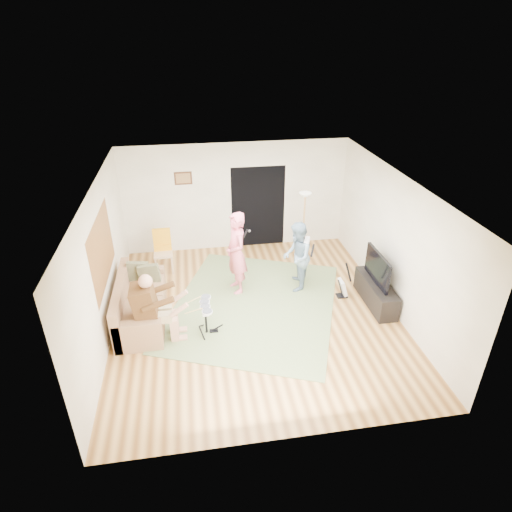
{
  "coord_description": "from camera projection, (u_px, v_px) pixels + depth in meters",
  "views": [
    {
      "loc": [
        -1.1,
        -6.92,
        5.09
      ],
      "look_at": [
        0.06,
        0.3,
        1.13
      ],
      "focal_mm": 30.0,
      "sensor_mm": 36.0,
      "label": 1
    }
  ],
  "objects": [
    {
      "name": "drum_kit",
      "position": [
        206.0,
        320.0,
        7.89
      ],
      "size": [
        0.36,
        0.65,
        0.67
      ],
      "color": "black",
      "rests_on": "floor"
    },
    {
      "name": "drummer",
      "position": [
        156.0,
        314.0,
        7.66
      ],
      "size": [
        0.88,
        0.49,
        1.35
      ],
      "color": "#543417",
      "rests_on": "sofa"
    },
    {
      "name": "microphone",
      "position": [
        246.0,
        233.0,
        8.72
      ],
      "size": [
        0.06,
        0.06,
        0.24
      ],
      "primitive_type": null,
      "color": "black",
      "rests_on": "singer"
    },
    {
      "name": "television",
      "position": [
        378.0,
        268.0,
        8.47
      ],
      "size": [
        0.06,
        1.04,
        0.63
      ],
      "primitive_type": "cube",
      "color": "black",
      "rests_on": "tv_cabinet"
    },
    {
      "name": "doorway",
      "position": [
        258.0,
        207.0,
        10.75
      ],
      "size": [
        2.1,
        0.0,
        2.1
      ],
      "primitive_type": "plane",
      "rotation": [
        1.57,
        0.0,
        0.0
      ],
      "color": "black",
      "rests_on": "walls"
    },
    {
      "name": "sofa",
      "position": [
        137.0,
        307.0,
        8.28
      ],
      "size": [
        0.86,
        2.08,
        0.84
      ],
      "color": "#986F4C",
      "rests_on": "floor"
    },
    {
      "name": "guitar_held",
      "position": [
        307.0,
        244.0,
        8.94
      ],
      "size": [
        0.33,
        0.6,
        0.26
      ],
      "primitive_type": null,
      "rotation": [
        0.0,
        0.0,
        -0.38
      ],
      "color": "white",
      "rests_on": "guitarist"
    },
    {
      "name": "dining_chair",
      "position": [
        164.0,
        257.0,
        9.91
      ],
      "size": [
        0.44,
        0.46,
        1.0
      ],
      "rotation": [
        0.0,
        0.0,
        0.03
      ],
      "color": "#CDAC85",
      "rests_on": "floor"
    },
    {
      "name": "guitar_spare",
      "position": [
        343.0,
        287.0,
        8.99
      ],
      "size": [
        0.29,
        0.26,
        0.81
      ],
      "color": "black",
      "rests_on": "floor"
    },
    {
      "name": "ceiling",
      "position": [
        255.0,
        184.0,
        7.3
      ],
      "size": [
        6.0,
        6.0,
        0.0
      ],
      "primitive_type": "plane",
      "rotation": [
        3.14,
        0.0,
        0.0
      ],
      "color": "white",
      "rests_on": "walls"
    },
    {
      "name": "area_rug",
      "position": [
        254.0,
        305.0,
        8.82
      ],
      "size": [
        4.35,
        4.71,
        0.02
      ],
      "primitive_type": "cube",
      "rotation": [
        0.0,
        0.0,
        -0.37
      ],
      "color": "#677C4B",
      "rests_on": "floor"
    },
    {
      "name": "guitarist",
      "position": [
        297.0,
        257.0,
        9.05
      ],
      "size": [
        0.75,
        0.87,
        1.53
      ],
      "primitive_type": "imported",
      "rotation": [
        0.0,
        0.0,
        -1.82
      ],
      "color": "#708DA4",
      "rests_on": "floor"
    },
    {
      "name": "tv_cabinet",
      "position": [
        376.0,
        293.0,
        8.77
      ],
      "size": [
        0.4,
        1.4,
        0.5
      ],
      "primitive_type": "cube",
      "color": "black",
      "rests_on": "floor"
    },
    {
      "name": "floor",
      "position": [
        255.0,
        313.0,
        8.58
      ],
      "size": [
        6.0,
        6.0,
        0.0
      ],
      "primitive_type": "plane",
      "color": "brown",
      "rests_on": "ground"
    },
    {
      "name": "picture_frame",
      "position": [
        183.0,
        178.0,
        10.1
      ],
      "size": [
        0.42,
        0.03,
        0.32
      ],
      "primitive_type": "cube",
      "color": "#3F2314",
      "rests_on": "walls"
    },
    {
      "name": "singer",
      "position": [
        236.0,
        253.0,
        8.9
      ],
      "size": [
        0.56,
        0.74,
        1.8
      ],
      "primitive_type": "imported",
      "rotation": [
        0.0,
        0.0,
        -1.35
      ],
      "color": "#ED677F",
      "rests_on": "floor"
    },
    {
      "name": "torchiere_lamp",
      "position": [
        304.0,
        215.0,
        9.91
      ],
      "size": [
        0.31,
        0.31,
        1.75
      ],
      "color": "black",
      "rests_on": "floor"
    },
    {
      "name": "window_blinds",
      "position": [
        102.0,
        250.0,
        7.63
      ],
      "size": [
        0.0,
        2.05,
        2.05
      ],
      "primitive_type": "plane",
      "rotation": [
        1.57,
        0.0,
        1.57
      ],
      "color": "#955E2E",
      "rests_on": "walls"
    },
    {
      "name": "walls",
      "position": [
        255.0,
        254.0,
        7.94
      ],
      "size": [
        5.5,
        6.0,
        2.7
      ],
      "primitive_type": null,
      "color": "white",
      "rests_on": "floor"
    }
  ]
}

